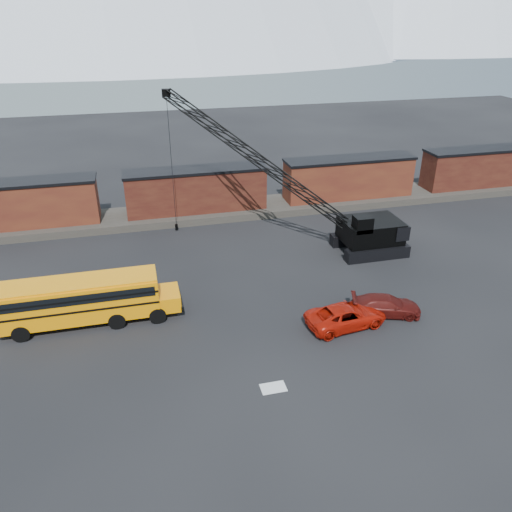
{
  "coord_description": "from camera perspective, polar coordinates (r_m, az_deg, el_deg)",
  "views": [
    {
      "loc": [
        -5.57,
        -24.37,
        18.75
      ],
      "look_at": [
        2.05,
        6.12,
        3.0
      ],
      "focal_mm": 35.0,
      "sensor_mm": 36.0,
      "label": 1
    }
  ],
  "objects": [
    {
      "name": "ground",
      "position": [
        31.25,
        -0.94,
        -10.26
      ],
      "size": [
        160.0,
        160.0,
        0.0
      ],
      "primitive_type": "plane",
      "color": "black",
      "rests_on": "ground"
    },
    {
      "name": "gravel_berm",
      "position": [
        50.2,
        -6.71,
        4.92
      ],
      "size": [
        120.0,
        5.0,
        0.7
      ],
      "primitive_type": "cube",
      "color": "#453F39",
      "rests_on": "ground"
    },
    {
      "name": "boxcar_west_near",
      "position": [
        50.15,
        -25.34,
        5.41
      ],
      "size": [
        13.7,
        3.1,
        4.17
      ],
      "color": "#471A14",
      "rests_on": "gravel_berm"
    },
    {
      "name": "boxcar_mid",
      "position": [
        49.37,
        -6.85,
        7.53
      ],
      "size": [
        13.7,
        3.1,
        4.17
      ],
      "color": "#502416",
      "rests_on": "gravel_berm"
    },
    {
      "name": "boxcar_east_near",
      "position": [
        53.58,
        10.53,
        8.81
      ],
      "size": [
        13.7,
        3.1,
        4.17
      ],
      "color": "#471A14",
      "rests_on": "gravel_berm"
    },
    {
      "name": "boxcar_east_far",
      "position": [
        61.79,
        24.41,
        9.26
      ],
      "size": [
        13.7,
        3.1,
        4.17
      ],
      "color": "#502416",
      "rests_on": "gravel_berm"
    },
    {
      "name": "snow_patch",
      "position": [
        28.34,
        1.99,
        -14.81
      ],
      "size": [
        1.4,
        0.9,
        0.02
      ],
      "primitive_type": "cube",
      "color": "silver",
      "rests_on": "ground"
    },
    {
      "name": "school_bus",
      "position": [
        34.24,
        -18.95,
        -4.68
      ],
      "size": [
        11.65,
        2.65,
        3.19
      ],
      "color": "orange",
      "rests_on": "ground"
    },
    {
      "name": "red_pickup",
      "position": [
        33.2,
        10.26,
        -6.72
      ],
      "size": [
        5.64,
        3.16,
        1.49
      ],
      "primitive_type": "imported",
      "rotation": [
        0.0,
        0.0,
        1.7
      ],
      "color": "#B41608",
      "rests_on": "ground"
    },
    {
      "name": "maroon_suv",
      "position": [
        34.96,
        14.63,
        -5.49
      ],
      "size": [
        5.01,
        3.22,
        1.35
      ],
      "primitive_type": "imported",
      "rotation": [
        0.0,
        0.0,
        1.26
      ],
      "color": "#4F110E",
      "rests_on": "ground"
    },
    {
      "name": "crawler_crane",
      "position": [
        42.02,
        0.47,
        10.8
      ],
      "size": [
        18.76,
        10.91,
        12.9
      ],
      "color": "black",
      "rests_on": "ground"
    }
  ]
}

